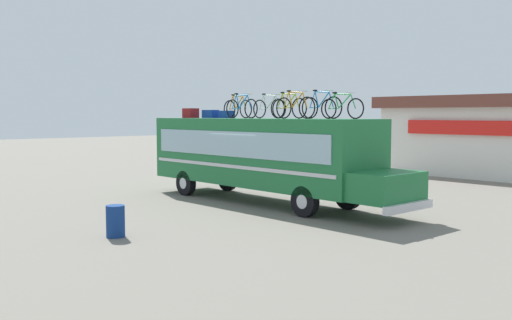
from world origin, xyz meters
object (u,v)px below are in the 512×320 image
Objects in this scene: luggage_bag_1 at (191,113)px; rooftop_bicycle_4 at (288,107)px; rooftop_bicycle_3 at (269,108)px; rooftop_bicycle_7 at (342,107)px; rooftop_bicycle_2 at (241,108)px; luggage_bag_2 at (210,114)px; luggage_bag_3 at (226,114)px; rooftop_bicycle_1 at (237,108)px; rooftop_bicycle_6 at (321,107)px; rooftop_bicycle_5 at (295,107)px; trash_bin at (115,221)px; bus at (263,153)px.

luggage_bag_1 is 0.33× the size of rooftop_bicycle_4.
rooftop_bicycle_7 is (3.50, -0.17, -0.02)m from rooftop_bicycle_3.
rooftop_bicycle_2 is at bearing -1.45° from luggage_bag_1.
luggage_bag_2 is 1.03× the size of luggage_bag_3.
luggage_bag_3 is 0.38× the size of rooftop_bicycle_1.
rooftop_bicycle_2 is at bearing -32.08° from rooftop_bicycle_1.
luggage_bag_1 is 0.33× the size of rooftop_bicycle_6.
luggage_bag_2 is 0.36× the size of rooftop_bicycle_5.
trash_bin is (5.10, -7.02, -2.78)m from luggage_bag_2.
trash_bin is (-1.75, -6.95, -2.98)m from rooftop_bicycle_7.
rooftop_bicycle_5 reaches higher than rooftop_bicycle_3.
rooftop_bicycle_1 is 2.02× the size of trash_bin.
luggage_bag_3 is at bearing 120.76° from trash_bin.
rooftop_bicycle_3 is 0.97× the size of rooftop_bicycle_4.
rooftop_bicycle_4 is at bearing 2.86° from rooftop_bicycle_3.
luggage_bag_1 is at bearing 131.87° from trash_bin.
luggage_bag_2 reaches higher than bus.
rooftop_bicycle_6 is at bearing 23.52° from rooftop_bicycle_5.
luggage_bag_1 reaches higher than luggage_bag_3.
rooftop_bicycle_5 is at bearing -0.49° from luggage_bag_1.
rooftop_bicycle_2 reaches higher than rooftop_bicycle_3.
trash_bin is (1.80, -6.84, -1.36)m from bus.
bus is at bearing -7.55° from luggage_bag_3.
bus is 18.10× the size of luggage_bag_3.
luggage_bag_2 is 0.78× the size of trash_bin.
rooftop_bicycle_1 is 1.05m from rooftop_bicycle_2.
luggage_bag_2 is 0.38× the size of rooftop_bicycle_3.
rooftop_bicycle_4 is (2.71, 0.04, 0.01)m from rooftop_bicycle_1.
rooftop_bicycle_7 is (6.01, -0.21, 0.22)m from luggage_bag_3.
rooftop_bicycle_5 is at bearing -32.75° from rooftop_bicycle_4.
rooftop_bicycle_3 reaches higher than luggage_bag_3.
luggage_bag_3 is 1.74m from rooftop_bicycle_2.
rooftop_bicycle_7 is (7.71, 0.30, 0.16)m from luggage_bag_1.
rooftop_bicycle_6 is at bearing -6.68° from rooftop_bicycle_4.
luggage_bag_3 is 0.35× the size of rooftop_bicycle_5.
rooftop_bicycle_7 is at bearing 11.73° from rooftop_bicycle_5.
rooftop_bicycle_4 is (4.27, 0.15, 0.23)m from luggage_bag_2.
rooftop_bicycle_3 is at bearing 176.66° from rooftop_bicycle_6.
rooftop_bicycle_3 is at bearing 163.98° from rooftop_bicycle_5.
rooftop_bicycle_4 is (0.97, 0.33, 1.65)m from bus.
luggage_bag_3 reaches higher than trash_bin.
rooftop_bicycle_7 reaches higher than luggage_bag_3.
rooftop_bicycle_4 reaches higher than rooftop_bicycle_7.
rooftop_bicycle_7 reaches higher than luggage_bag_1.
rooftop_bicycle_5 is at bearing -7.34° from bus.
rooftop_bicycle_2 reaches higher than trash_bin.
rooftop_bicycle_4 is at bearing 18.62° from bus.
bus is 7.20m from trash_bin.
rooftop_bicycle_1 is 0.96× the size of rooftop_bicycle_6.
trash_bin is (3.54, -7.12, -3.00)m from rooftop_bicycle_1.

